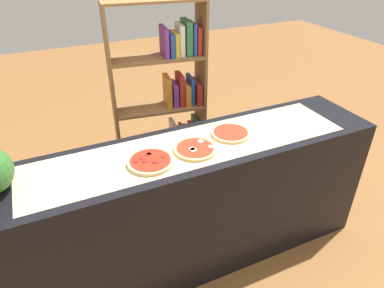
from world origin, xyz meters
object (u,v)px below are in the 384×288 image
object	(u,v)px
pizza_pepperoni_0	(150,161)
bookshelf	(171,104)
pizza_mozzarella_1	(195,149)
pizza_plain_2	(231,133)

from	to	relation	value
pizza_pepperoni_0	bookshelf	size ratio (longest dim) A/B	0.16
pizza_mozzarella_1	pizza_plain_2	world-z (taller)	pizza_mozzarella_1
pizza_mozzarella_1	bookshelf	xyz separation A→B (m)	(0.19, 0.87, -0.11)
pizza_pepperoni_0	pizza_mozzarella_1	size ratio (longest dim) A/B	1.01
pizza_pepperoni_0	pizza_plain_2	distance (m)	0.58
pizza_pepperoni_0	pizza_mozzarella_1	bearing A→B (deg)	3.20
pizza_mozzarella_1	bookshelf	world-z (taller)	bookshelf
pizza_mozzarella_1	bookshelf	size ratio (longest dim) A/B	0.16
pizza_pepperoni_0	pizza_plain_2	world-z (taller)	pizza_pepperoni_0
pizza_pepperoni_0	pizza_plain_2	bearing A→B (deg)	8.92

